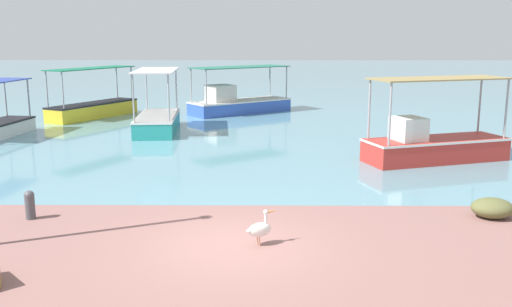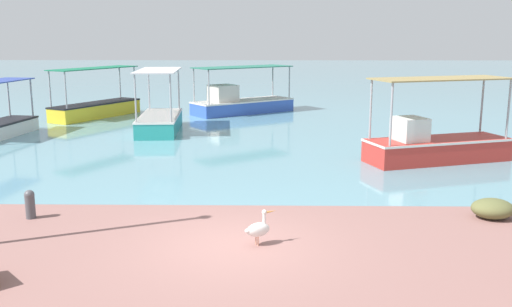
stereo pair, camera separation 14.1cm
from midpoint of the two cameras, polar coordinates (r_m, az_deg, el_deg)
The scene contains 9 objects.
ground at distance 12.95m, azimuth -2.70°, elevation -9.10°, with size 120.00×120.00×0.00m, color #8E625C.
harbor_water at distance 60.26m, azimuth -0.20°, elevation 7.43°, with size 110.00×90.00×0.00m, color #6194A2.
fishing_boat_far_right at distance 34.13m, azimuth -1.99°, elevation 5.15°, with size 6.21×5.28×2.75m.
fishing_boat_center at distance 22.07m, azimuth 17.10°, elevation 0.98°, with size 5.66×3.33×3.08m.
fishing_boat_near_right at distance 33.63m, azimuth -16.09°, elevation 4.47°, with size 4.07×5.84×2.79m.
fishing_boat_outer at distance 28.06m, azimuth -9.96°, elevation 3.36°, with size 2.22×5.21×2.97m.
pelican at distance 12.80m, azimuth 0.06°, elevation -7.55°, with size 0.74×0.52×0.80m.
mooring_bollard at distance 15.67m, azimuth -21.92°, elevation -4.69°, with size 0.26×0.26×0.75m.
net_pile at distance 15.87m, azimuth 22.32°, elevation -5.06°, with size 1.07×0.91×0.51m, color brown.
Camera 1 is at (0.63, -12.08, 4.62)m, focal length 40.00 mm.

